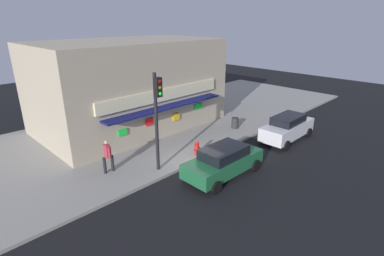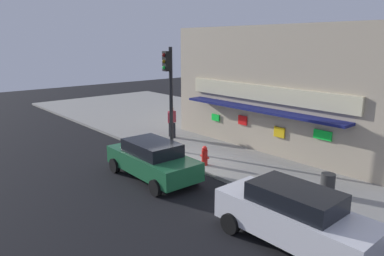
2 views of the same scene
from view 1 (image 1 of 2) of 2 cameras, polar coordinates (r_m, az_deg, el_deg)
The scene contains 9 objects.
ground_plane at distance 17.03m, azimuth 0.29°, elevation -7.05°, with size 64.85×64.85×0.00m, color black.
sidewalk at distance 21.47m, azimuth -11.71°, elevation -1.30°, with size 43.24×12.53×0.16m, color gray.
corner_building at distance 22.51m, azimuth -11.85°, elevation 8.20°, with size 12.82×8.49×6.23m.
traffic_light at distance 15.01m, azimuth -6.68°, elevation 3.37°, with size 0.32×0.58×5.21m.
fire_hydrant at distance 17.66m, azimuth 0.93°, elevation -3.89°, with size 0.52×0.28×0.89m.
trash_can at distance 22.19m, azimuth 8.23°, elevation 0.96°, with size 0.51×0.51×0.80m, color #2D2D2D.
pedestrian at distance 16.13m, azimuth -15.84°, elevation -4.95°, with size 0.61×0.57×1.81m.
parked_car_green at distance 15.71m, azimuth 6.04°, elevation -6.27°, with size 4.59×2.13×1.60m.
parked_car_white at distance 21.09m, azimuth 17.78°, elevation 0.10°, with size 4.56×1.93×1.73m.
Camera 1 is at (-10.79, -10.60, 7.82)m, focal length 27.88 mm.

